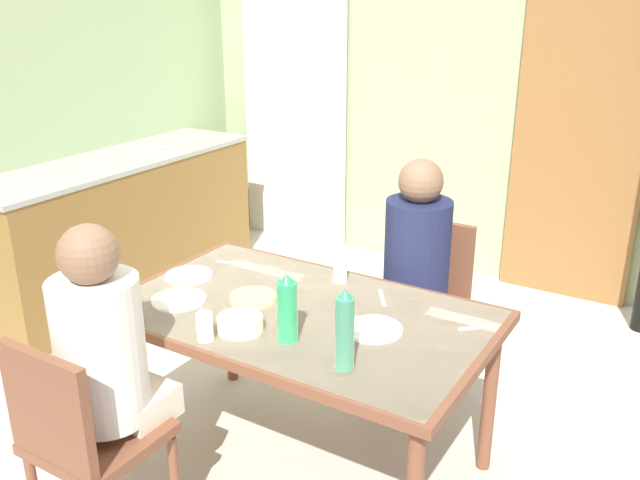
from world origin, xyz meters
The scene contains 23 objects.
ground_plane centered at (0.00, 0.00, 0.00)m, with size 6.00×6.00×0.00m, color beige.
wall_back centered at (0.00, 2.31, 1.45)m, with size 4.10×0.10×2.90m, color #9FB684.
wall_left centered at (-1.95, 0.58, 1.45)m, with size 0.10×3.46×2.90m, color #9CB683.
door_wooden centered at (0.90, 2.23, 1.00)m, with size 0.80×0.05×2.00m, color olive.
curtain_panel centered at (-1.19, 2.21, 1.22)m, with size 0.90×0.03×2.44m, color white.
kitchen_counter centered at (-1.62, 0.78, 0.45)m, with size 0.61×2.01×0.91m.
dining_table centered at (0.37, -0.13, 0.66)m, with size 1.49×0.90×0.73m.
chair_near_diner centered at (0.01, -0.93, 0.50)m, with size 0.40×0.40×0.87m.
chair_far_diner centered at (0.57, 0.67, 0.50)m, with size 0.40×0.40×0.87m.
person_near_diner centered at (0.01, -0.80, 0.78)m, with size 0.30×0.37×0.77m.
person_far_diner centered at (0.57, 0.54, 0.78)m, with size 0.30×0.37×0.77m.
water_bottle_green_near centered at (0.46, -0.35, 0.85)m, with size 0.07×0.07×0.26m.
water_bottle_green_far centered at (0.73, -0.41, 0.86)m, with size 0.06×0.06×0.29m.
serving_bowl_center centered at (0.27, -0.38, 0.75)m, with size 0.17×0.17×0.06m, color beige.
dinner_plate_near_left centered at (-0.23, -0.10, 0.73)m, with size 0.21×0.21×0.01m, color white.
dinner_plate_near_right centered at (0.69, -0.12, 0.73)m, with size 0.22×0.22×0.01m, color white.
dinner_plate_far_center centered at (-0.10, -0.31, 0.73)m, with size 0.22×0.22×0.01m, color white.
drinking_glass_by_near_diner centered at (0.21, -0.50, 0.78)m, with size 0.06×0.06×0.11m, color silver.
drinking_glass_by_far_diner centered at (0.36, 0.21, 0.78)m, with size 0.06×0.06×0.11m, color silver.
bread_plate_sliced centered at (0.15, -0.14, 0.74)m, with size 0.19×0.19×0.02m, color #DBB77A.
cutlery_knife_near centered at (0.60, 0.14, 0.73)m, with size 0.15×0.02×0.00m, color silver.
cutlery_fork_near centered at (1.01, 0.10, 0.73)m, with size 0.15×0.02×0.00m, color silver.
cutlery_knife_far centered at (-0.16, 0.12, 0.73)m, with size 0.15×0.02×0.00m, color silver.
Camera 1 is at (1.70, -2.16, 1.93)m, focal length 38.39 mm.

